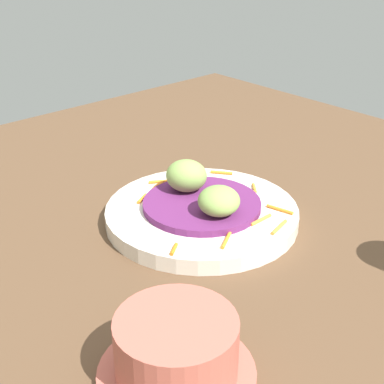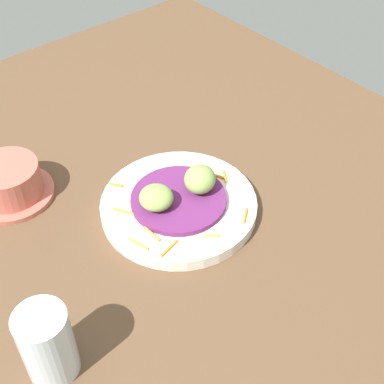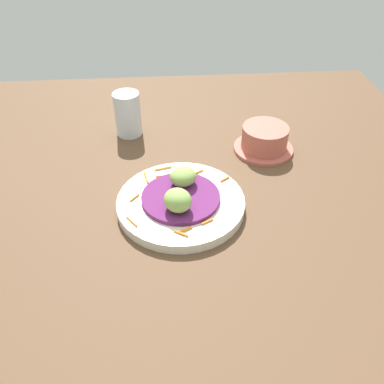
# 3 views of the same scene
# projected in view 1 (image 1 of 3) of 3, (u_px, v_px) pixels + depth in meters

# --- Properties ---
(table_surface) EXTENTS (1.10, 1.10, 0.02)m
(table_surface) POSITION_uv_depth(u_px,v_px,m) (206.00, 257.00, 0.65)
(table_surface) COLOR brown
(table_surface) RESTS_ON ground
(main_plate) EXTENTS (0.24, 0.24, 0.02)m
(main_plate) POSITION_uv_depth(u_px,v_px,m) (202.00, 214.00, 0.70)
(main_plate) COLOR silver
(main_plate) RESTS_ON table_surface
(cabbage_bed) EXTENTS (0.14, 0.14, 0.01)m
(cabbage_bed) POSITION_uv_depth(u_px,v_px,m) (202.00, 204.00, 0.69)
(cabbage_bed) COLOR #60235B
(cabbage_bed) RESTS_ON main_plate
(carrot_garnish) EXTENTS (0.20, 0.20, 0.00)m
(carrot_garnish) POSITION_uv_depth(u_px,v_px,m) (221.00, 206.00, 0.69)
(carrot_garnish) COLOR orange
(carrot_garnish) RESTS_ON main_plate
(guac_scoop_left) EXTENTS (0.07, 0.07, 0.03)m
(guac_scoop_left) POSITION_uv_depth(u_px,v_px,m) (219.00, 201.00, 0.66)
(guac_scoop_left) COLOR #84A851
(guac_scoop_left) RESTS_ON cabbage_bed
(guac_scoop_center) EXTENTS (0.07, 0.07, 0.04)m
(guac_scoop_center) POSITION_uv_depth(u_px,v_px,m) (186.00, 176.00, 0.71)
(guac_scoop_center) COLOR #84A851
(guac_scoop_center) RESTS_ON cabbage_bed
(terracotta_bowl) EXTENTS (0.13, 0.13, 0.06)m
(terracotta_bowl) POSITION_uv_depth(u_px,v_px,m) (176.00, 352.00, 0.46)
(terracotta_bowl) COLOR #B75B4C
(terracotta_bowl) RESTS_ON table_surface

